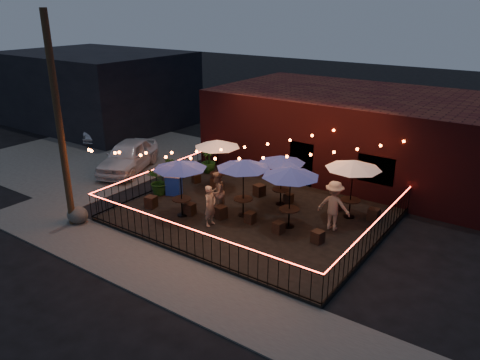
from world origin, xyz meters
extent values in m
plane|color=black|center=(0.00, 0.00, 0.00)|extent=(110.00, 110.00, 0.00)
cube|color=black|center=(0.00, 2.00, 0.07)|extent=(10.00, 8.00, 0.15)
cube|color=#474542|center=(0.00, -3.25, 0.03)|extent=(18.00, 2.50, 0.05)
cube|color=#474542|center=(-12.00, 4.00, 0.01)|extent=(11.00, 12.00, 0.02)
cube|color=#380F11|center=(1.00, 10.00, 2.00)|extent=(14.00, 8.00, 4.00)
cube|color=black|center=(0.00, 6.12, 1.10)|extent=(1.20, 0.24, 2.20)
cube|color=black|center=(3.50, 6.12, 1.60)|extent=(1.60, 0.24, 1.20)
cube|color=black|center=(-18.00, 9.00, 2.50)|extent=(12.00, 9.00, 5.00)
cylinder|color=#362A16|center=(-5.40, -2.60, 4.00)|extent=(0.26, 0.26, 8.00)
cube|color=black|center=(0.00, -2.00, 0.23)|extent=(10.00, 0.04, 0.04)
cube|color=black|center=(0.00, -2.00, 1.15)|extent=(10.00, 0.04, 0.04)
cube|color=#FF3622|center=(0.00, -2.00, 1.18)|extent=(10.00, 0.03, 0.02)
cube|color=black|center=(-5.00, 2.00, 0.23)|extent=(0.04, 8.00, 0.04)
cube|color=black|center=(-5.00, 2.00, 1.15)|extent=(0.04, 8.00, 0.04)
cube|color=#FF3622|center=(-5.00, 2.00, 1.18)|extent=(0.03, 8.00, 0.02)
cube|color=black|center=(5.00, 2.00, 0.23)|extent=(0.04, 8.00, 0.04)
cube|color=black|center=(5.00, 2.00, 1.15)|extent=(0.04, 8.00, 0.04)
cube|color=#FF3622|center=(5.00, 2.00, 1.18)|extent=(0.03, 8.00, 0.02)
cylinder|color=black|center=(-2.24, 0.27, 0.16)|extent=(0.42, 0.42, 0.03)
cylinder|color=black|center=(-2.24, 0.27, 0.50)|extent=(0.06, 0.06, 0.69)
cylinder|color=black|center=(-2.24, 0.27, 0.86)|extent=(0.77, 0.77, 0.04)
cylinder|color=black|center=(-2.24, 0.27, 1.30)|extent=(0.04, 0.04, 2.30)
cone|color=navy|center=(-2.24, 0.27, 2.31)|extent=(2.29, 2.29, 0.34)
cylinder|color=black|center=(-2.92, 3.49, 0.16)|extent=(0.41, 0.41, 0.03)
cylinder|color=black|center=(-2.92, 3.49, 0.50)|extent=(0.06, 0.06, 0.68)
cylinder|color=black|center=(-2.92, 3.49, 0.85)|extent=(0.75, 0.75, 0.04)
cylinder|color=black|center=(-2.92, 3.49, 1.28)|extent=(0.04, 0.04, 2.26)
cone|color=white|center=(-2.92, 3.49, 2.27)|extent=(2.68, 2.68, 0.33)
cylinder|color=black|center=(-0.24, 1.68, 0.16)|extent=(0.43, 0.43, 0.03)
cylinder|color=black|center=(-0.24, 1.68, 0.51)|extent=(0.06, 0.06, 0.70)
cylinder|color=black|center=(-0.24, 1.68, 0.87)|extent=(0.78, 0.78, 0.04)
cylinder|color=black|center=(-0.24, 1.68, 1.31)|extent=(0.04, 0.04, 2.33)
cone|color=navy|center=(-0.24, 1.68, 2.33)|extent=(2.74, 2.74, 0.34)
cylinder|color=black|center=(0.40, 3.50, 0.16)|extent=(0.39, 0.39, 0.03)
cylinder|color=black|center=(0.40, 3.50, 0.48)|extent=(0.05, 0.05, 0.64)
cylinder|color=black|center=(0.40, 3.50, 0.81)|extent=(0.71, 0.71, 0.04)
cylinder|color=black|center=(0.40, 3.50, 1.22)|extent=(0.04, 0.04, 2.14)
cone|color=navy|center=(0.40, 3.50, 2.16)|extent=(2.27, 2.27, 0.31)
cylinder|color=black|center=(1.75, 1.85, 0.16)|extent=(0.43, 0.43, 0.03)
cylinder|color=black|center=(1.75, 1.85, 0.51)|extent=(0.06, 0.06, 0.71)
cylinder|color=black|center=(1.75, 1.85, 0.87)|extent=(0.78, 0.78, 0.04)
cylinder|color=black|center=(1.75, 1.85, 1.33)|extent=(0.04, 0.04, 2.35)
cone|color=navy|center=(1.75, 1.85, 2.35)|extent=(2.16, 2.16, 0.34)
cylinder|color=black|center=(3.29, 3.98, 0.16)|extent=(0.43, 0.43, 0.03)
cylinder|color=black|center=(3.29, 3.98, 0.51)|extent=(0.06, 0.06, 0.71)
cylinder|color=black|center=(3.29, 3.98, 0.88)|extent=(0.79, 0.79, 0.04)
cylinder|color=black|center=(3.29, 3.98, 1.33)|extent=(0.04, 0.04, 2.36)
cone|color=white|center=(3.29, 3.98, 2.36)|extent=(2.66, 2.66, 0.34)
cube|color=black|center=(-3.81, 0.10, 0.40)|extent=(0.48, 0.48, 0.49)
cube|color=black|center=(-2.06, 0.52, 0.38)|extent=(0.42, 0.42, 0.46)
cube|color=black|center=(-4.17, 3.42, 0.36)|extent=(0.46, 0.46, 0.41)
cube|color=black|center=(-2.97, 3.38, 0.40)|extent=(0.57, 0.57, 0.51)
cube|color=black|center=(-0.84, 0.96, 0.40)|extent=(0.50, 0.50, 0.50)
cube|color=black|center=(0.36, 1.29, 0.36)|extent=(0.37, 0.37, 0.42)
cube|color=black|center=(-0.84, 3.78, 0.40)|extent=(0.52, 0.52, 0.50)
cube|color=black|center=(0.62, 3.82, 0.35)|extent=(0.35, 0.35, 0.41)
cube|color=black|center=(1.70, 1.18, 0.36)|extent=(0.41, 0.41, 0.43)
cube|color=black|center=(3.22, 1.33, 0.37)|extent=(0.44, 0.44, 0.45)
cube|color=black|center=(2.58, 4.31, 0.35)|extent=(0.43, 0.43, 0.40)
cube|color=black|center=(4.19, 4.26, 0.39)|extent=(0.41, 0.41, 0.48)
imported|color=tan|center=(-0.78, 0.25, 0.95)|extent=(0.39, 0.59, 1.60)
imported|color=#D9B390|center=(-1.31, 1.34, 1.01)|extent=(0.79, 0.94, 1.72)
imported|color=#D5B490|center=(3.19, 2.63, 1.10)|extent=(1.31, 0.85, 1.91)
imported|color=#113910|center=(-4.50, 1.34, 0.76)|extent=(1.39, 1.32, 1.22)
imported|color=#1B3C13|center=(-4.60, 2.30, 0.89)|extent=(0.96, 0.84, 1.49)
imported|color=#143810|center=(-4.60, 4.88, 0.79)|extent=(0.74, 0.74, 1.27)
cube|color=#1637B1|center=(-4.00, 1.70, 0.58)|extent=(0.78, 0.67, 0.87)
cube|color=silver|center=(-4.00, 1.70, 1.04)|extent=(0.83, 0.73, 0.05)
ellipsoid|color=#464641|center=(-5.34, -2.39, 0.35)|extent=(0.99, 0.88, 0.70)
imported|color=silver|center=(-8.40, 3.05, 0.78)|extent=(3.50, 4.95, 1.56)
imported|color=#9A9AA2|center=(-13.94, 6.73, 0.78)|extent=(3.46, 4.98, 1.56)
camera|label=1|loc=(9.49, -12.34, 8.11)|focal=35.00mm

